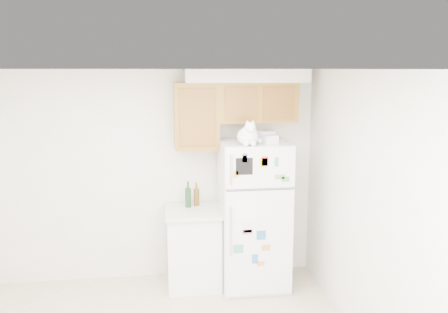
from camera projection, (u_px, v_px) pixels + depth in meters
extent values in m
cube|color=white|center=(154.00, 176.00, 5.61)|extent=(3.80, 0.04, 2.50)
cube|color=white|center=(383.00, 223.00, 3.92)|extent=(0.04, 4.00, 2.50)
cube|color=white|center=(146.00, 69.00, 3.44)|extent=(3.80, 4.00, 0.04)
cube|color=olive|center=(257.00, 102.00, 5.44)|extent=(0.90, 0.33, 0.45)
cube|color=olive|center=(196.00, 116.00, 5.38)|extent=(0.50, 0.33, 0.75)
cube|color=silver|center=(246.00, 76.00, 5.38)|extent=(1.40, 0.37, 0.15)
cube|color=white|center=(253.00, 214.00, 5.47)|extent=(0.76, 0.72, 1.70)
cube|color=white|center=(261.00, 168.00, 4.99)|extent=(0.74, 0.03, 0.44)
cube|color=white|center=(260.00, 244.00, 5.14)|extent=(0.74, 0.03, 1.19)
cube|color=#59595B|center=(260.00, 189.00, 5.03)|extent=(0.74, 0.03, 0.02)
cylinder|color=silver|center=(231.00, 170.00, 4.91)|extent=(0.02, 0.02, 0.32)
cylinder|color=silver|center=(231.00, 231.00, 5.04)|extent=(0.02, 0.02, 0.55)
cube|color=black|center=(244.00, 166.00, 4.94)|extent=(0.18, 0.00, 0.18)
cube|color=white|center=(246.00, 208.00, 5.02)|extent=(0.22, 0.00, 0.28)
cube|color=#C7783E|center=(266.00, 248.00, 5.14)|extent=(0.09, 0.00, 0.07)
cube|color=#3F8B4B|center=(285.00, 179.00, 5.03)|extent=(0.08, 0.00, 0.05)
cube|color=#678B45|center=(280.00, 177.00, 5.01)|extent=(0.11, 0.00, 0.05)
cube|color=#D38241|center=(261.00, 264.00, 5.16)|extent=(0.08, 0.00, 0.06)
cube|color=orange|center=(236.00, 174.00, 4.94)|extent=(0.05, 0.00, 0.07)
cube|color=#41904A|center=(277.00, 162.00, 4.98)|extent=(0.05, 0.00, 0.10)
cube|color=#2F68A6|center=(255.00, 259.00, 5.14)|extent=(0.07, 0.00, 0.11)
cube|color=gold|center=(264.00, 162.00, 4.96)|extent=(0.08, 0.00, 0.09)
cube|color=gold|center=(244.00, 158.00, 4.92)|extent=(0.05, 0.00, 0.06)
cube|color=#3240AF|center=(245.00, 158.00, 4.92)|extent=(0.05, 0.00, 0.09)
cube|color=#408E6C|center=(238.00, 249.00, 5.10)|extent=(0.11, 0.00, 0.10)
cube|color=#266298|center=(261.00, 235.00, 5.10)|extent=(0.10, 0.00, 0.10)
cube|color=white|center=(247.00, 255.00, 5.12)|extent=(0.06, 0.00, 0.08)
cube|color=#C34E9E|center=(247.00, 232.00, 5.08)|extent=(0.11, 0.00, 0.05)
cube|color=#D43E35|center=(265.00, 161.00, 4.96)|extent=(0.07, 0.00, 0.10)
cube|color=silver|center=(248.00, 228.00, 5.07)|extent=(0.10, 0.00, 0.10)
cube|color=white|center=(194.00, 249.00, 5.51)|extent=(0.60, 0.60, 0.88)
cube|color=beige|center=(193.00, 211.00, 5.40)|extent=(0.64, 0.64, 0.04)
ellipsoid|color=white|center=(248.00, 136.00, 5.07)|extent=(0.22, 0.30, 0.19)
ellipsoid|color=white|center=(249.00, 133.00, 4.97)|extent=(0.16, 0.13, 0.18)
sphere|color=white|center=(250.00, 127.00, 4.91)|extent=(0.11, 0.11, 0.11)
cone|color=white|center=(247.00, 122.00, 4.90)|extent=(0.04, 0.04, 0.04)
cone|color=white|center=(253.00, 122.00, 4.91)|extent=(0.04, 0.04, 0.04)
cone|color=#D88C8C|center=(247.00, 123.00, 4.89)|extent=(0.02, 0.02, 0.03)
cone|color=#D88C8C|center=(253.00, 123.00, 4.90)|extent=(0.02, 0.02, 0.03)
sphere|color=white|center=(251.00, 130.00, 4.87)|extent=(0.05, 0.05, 0.05)
sphere|color=white|center=(246.00, 144.00, 4.95)|extent=(0.06, 0.06, 0.06)
sphere|color=white|center=(253.00, 144.00, 4.96)|extent=(0.06, 0.06, 0.06)
cylinder|color=white|center=(254.00, 140.00, 5.19)|extent=(0.14, 0.19, 0.06)
cube|color=white|center=(266.00, 135.00, 5.45)|extent=(0.20, 0.16, 0.10)
cube|color=white|center=(270.00, 139.00, 5.16)|extent=(0.17, 0.15, 0.09)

